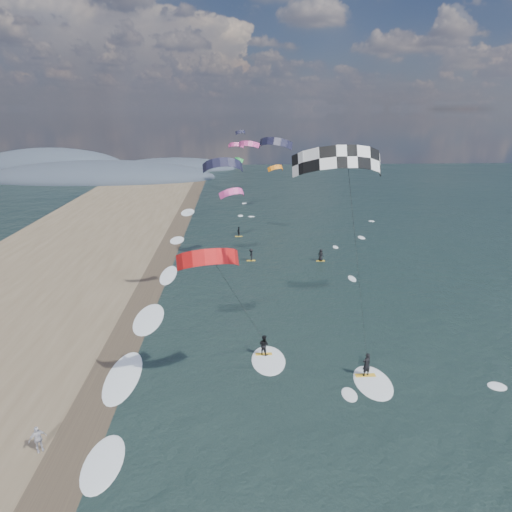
{
  "coord_description": "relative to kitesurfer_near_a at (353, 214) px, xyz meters",
  "views": [
    {
      "loc": [
        -2.62,
        -20.73,
        18.28
      ],
      "look_at": [
        -1.0,
        12.0,
        7.0
      ],
      "focal_mm": 30.0,
      "sensor_mm": 36.0,
      "label": 1
    }
  ],
  "objects": [
    {
      "name": "kitesurfer_near_b",
      "position": [
        -6.29,
        3.91,
        -6.07
      ],
      "size": [
        7.04,
        8.49,
        11.54
      ],
      "color": "gold",
      "rests_on": "ground"
    },
    {
      "name": "bg_kite_field",
      "position": [
        -3.87,
        47.63,
        -1.5
      ],
      "size": [
        12.77,
        74.61,
        8.85
      ],
      "color": "black",
      "rests_on": "ground"
    },
    {
      "name": "beach_walker",
      "position": [
        -17.26,
        -1.16,
        -12.43
      ],
      "size": [
        1.0,
        0.89,
        1.62
      ],
      "primitive_type": "imported",
      "rotation": [
        0.0,
        0.0,
        0.65
      ],
      "color": "#B7B5C1",
      "rests_on": "ground"
    },
    {
      "name": "far_kitesurfers",
      "position": [
        -1.5,
        32.03,
        -12.46
      ],
      "size": [
        11.38,
        12.28,
        1.58
      ],
      "color": "gold",
      "rests_on": "ground"
    },
    {
      "name": "coastal_hills",
      "position": [
        -48.22,
        107.59,
        -13.24
      ],
      "size": [
        80.0,
        41.0,
        15.0
      ],
      "color": "#3D4756",
      "rests_on": "ground"
    },
    {
      "name": "shoreline_surf",
      "position": [
        -14.18,
        14.48,
        -13.24
      ],
      "size": [
        2.4,
        79.4,
        0.11
      ],
      "color": "white",
      "rests_on": "ground"
    },
    {
      "name": "ground",
      "position": [
        -3.38,
        -0.27,
        -13.24
      ],
      "size": [
        260.0,
        260.0,
        0.0
      ],
      "primitive_type": "plane",
      "color": "black",
      "rests_on": "ground"
    },
    {
      "name": "kitesurfer_near_a",
      "position": [
        0.0,
        0.0,
        0.0
      ],
      "size": [
        7.85,
        8.4,
        17.09
      ],
      "color": "gold",
      "rests_on": "ground"
    },
    {
      "name": "wet_sand_strip",
      "position": [
        -15.38,
        9.73,
        -13.24
      ],
      "size": [
        3.0,
        240.0,
        0.0
      ],
      "primitive_type": "cube",
      "color": "#382D23",
      "rests_on": "ground"
    }
  ]
}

